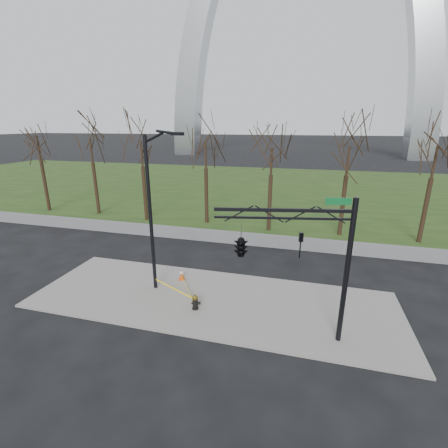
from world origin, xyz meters
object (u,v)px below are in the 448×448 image
(traffic_cone, at_px, (182,275))
(street_light, at_px, (153,205))
(fire_hydrant, at_px, (195,302))
(traffic_signal_mast, at_px, (261,245))

(traffic_cone, distance_m, street_light, 4.55)
(street_light, bearing_deg, fire_hydrant, -8.60)
(traffic_cone, distance_m, traffic_signal_mast, 7.30)
(fire_hydrant, bearing_deg, traffic_signal_mast, -29.46)
(traffic_signal_mast, bearing_deg, traffic_cone, 130.56)
(fire_hydrant, distance_m, street_light, 5.12)
(fire_hydrant, distance_m, traffic_signal_mast, 5.03)
(fire_hydrant, relative_size, traffic_cone, 1.27)
(fire_hydrant, xyz_separation_m, traffic_signal_mast, (3.17, -1.26, 3.70))
(street_light, height_order, traffic_signal_mast, street_light)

